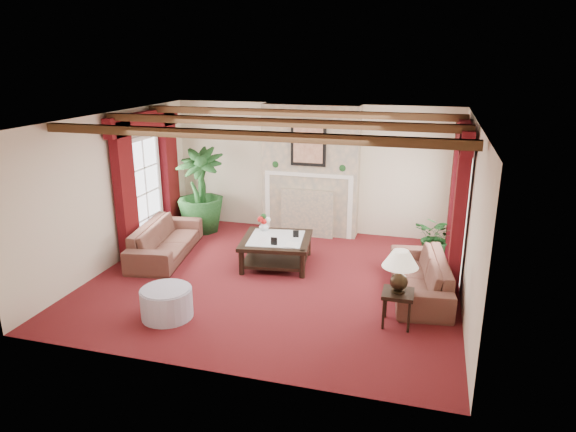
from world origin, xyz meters
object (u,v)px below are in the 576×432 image
(sofa_left, at_px, (165,234))
(side_table, at_px, (397,308))
(coffee_table, at_px, (276,251))
(potted_palm, at_px, (201,208))
(sofa_right, at_px, (420,269))
(ottoman, at_px, (167,303))

(sofa_left, relative_size, side_table, 4.39)
(coffee_table, bearing_deg, side_table, -44.08)
(side_table, bearing_deg, sofa_left, 161.23)
(sofa_left, xyz_separation_m, side_table, (4.40, -1.50, -0.17))
(potted_palm, xyz_separation_m, coffee_table, (2.10, -1.37, -0.25))
(sofa_left, bearing_deg, coffee_table, -95.49)
(sofa_right, bearing_deg, potted_palm, -119.82)
(ottoman, bearing_deg, sofa_left, 118.79)
(coffee_table, xyz_separation_m, side_table, (2.26, -1.65, 0.01))
(sofa_left, relative_size, ottoman, 2.98)
(sofa_left, height_order, side_table, sofa_left)
(sofa_right, bearing_deg, side_table, -20.62)
(potted_palm, height_order, side_table, potted_palm)
(sofa_right, distance_m, potted_palm, 5.00)
(potted_palm, bearing_deg, coffee_table, -33.19)
(coffee_table, bearing_deg, potted_palm, 138.75)
(potted_palm, xyz_separation_m, ottoman, (1.15, -3.68, -0.28))
(potted_palm, bearing_deg, sofa_left, -91.37)
(sofa_left, distance_m, sofa_right, 4.68)
(sofa_left, bearing_deg, sofa_right, -104.02)
(sofa_left, xyz_separation_m, ottoman, (1.19, -2.16, -0.20))
(potted_palm, distance_m, ottoman, 3.87)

